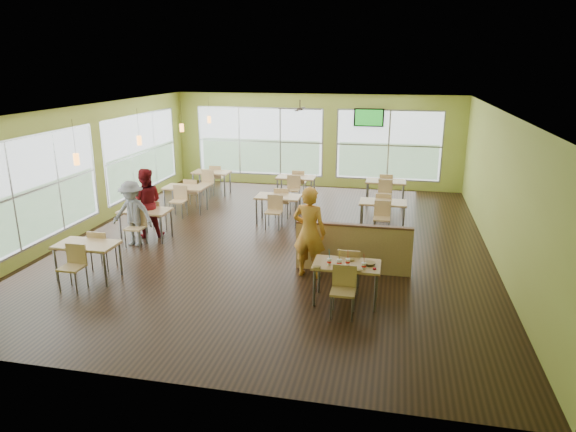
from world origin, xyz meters
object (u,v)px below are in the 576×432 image
object	(u,v)px
main_table	(347,270)
half_wall_divider	(353,248)
food_basket	(370,264)
man_plaid	(309,232)

from	to	relation	value
main_table	half_wall_divider	world-z (taller)	half_wall_divider
main_table	half_wall_divider	bearing A→B (deg)	90.00
half_wall_divider	food_basket	xyz separation A→B (m)	(0.40, -1.43, 0.25)
main_table	man_plaid	bearing A→B (deg)	129.68
half_wall_divider	food_basket	size ratio (longest dim) A/B	11.13
half_wall_divider	man_plaid	size ratio (longest dim) A/B	1.27
main_table	man_plaid	size ratio (longest dim) A/B	0.80
half_wall_divider	food_basket	world-z (taller)	half_wall_divider
man_plaid	food_basket	distance (m)	1.64
main_table	half_wall_divider	xyz separation A→B (m)	(0.00, 1.45, -0.11)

